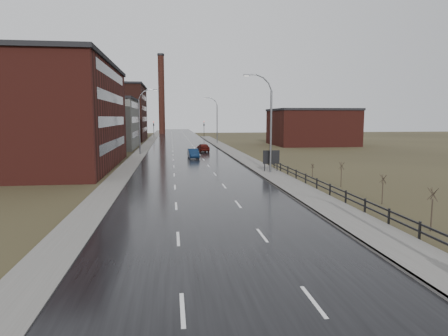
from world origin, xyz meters
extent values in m
cube|color=black|center=(0.00, 60.00, 0.03)|extent=(14.00, 300.00, 0.06)
cube|color=#595651|center=(8.60, 35.00, 0.09)|extent=(3.20, 180.00, 0.18)
cube|color=slate|center=(7.08, 35.00, 0.09)|extent=(0.16, 180.00, 0.18)
cube|color=#595651|center=(-8.20, 60.00, 0.06)|extent=(2.40, 260.00, 0.12)
cube|color=#471914|center=(-21.00, 45.00, 6.50)|extent=(22.00, 28.00, 13.00)
cube|color=black|center=(-21.00, 45.00, 13.25)|extent=(22.44, 28.56, 0.50)
cube|color=black|center=(-10.02, 45.00, 3.00)|extent=(0.06, 22.40, 1.20)
cube|color=black|center=(-10.02, 45.00, 6.00)|extent=(0.06, 22.40, 1.20)
cube|color=black|center=(-10.02, 45.00, 9.00)|extent=(0.06, 22.40, 1.20)
cube|color=black|center=(-10.02, 45.00, 12.00)|extent=(0.06, 22.40, 1.20)
cube|color=slate|center=(-18.00, 78.00, 5.00)|extent=(16.00, 20.00, 10.00)
cube|color=black|center=(-18.00, 78.00, 10.25)|extent=(16.32, 20.40, 0.50)
cube|color=black|center=(-10.02, 78.00, 3.00)|extent=(0.06, 16.00, 1.20)
cube|color=black|center=(-10.02, 78.00, 6.00)|extent=(0.06, 16.00, 1.20)
cube|color=black|center=(-10.02, 78.00, 9.00)|extent=(0.06, 16.00, 1.20)
cube|color=#331611|center=(-23.00, 108.00, 7.50)|extent=(26.00, 24.00, 15.00)
cube|color=black|center=(-23.00, 108.00, 15.25)|extent=(26.52, 24.48, 0.50)
cube|color=black|center=(-10.02, 108.00, 3.00)|extent=(0.06, 19.20, 1.20)
cube|color=black|center=(-10.02, 108.00, 6.00)|extent=(0.06, 19.20, 1.20)
cube|color=black|center=(-10.02, 108.00, 9.00)|extent=(0.06, 19.20, 1.20)
cube|color=black|center=(-10.02, 108.00, 12.00)|extent=(0.06, 19.20, 1.20)
cube|color=#471914|center=(30.30, 82.00, 4.00)|extent=(18.00, 16.00, 8.00)
cube|color=black|center=(30.30, 82.00, 8.25)|extent=(18.36, 16.32, 0.50)
cylinder|color=#331611|center=(-6.00, 150.00, 15.00)|extent=(2.40, 2.40, 30.00)
cylinder|color=black|center=(-6.00, 150.00, 30.30)|extent=(2.70, 2.70, 0.80)
cylinder|color=slate|center=(8.80, 36.00, 4.75)|extent=(0.24, 0.24, 9.50)
cylinder|color=slate|center=(8.63, 36.00, 9.90)|extent=(0.51, 0.14, 0.98)
cylinder|color=slate|center=(8.16, 36.00, 10.62)|extent=(0.81, 0.14, 0.81)
cylinder|color=slate|center=(7.44, 36.00, 11.09)|extent=(0.98, 0.14, 0.51)
cylinder|color=slate|center=(6.60, 36.00, 11.26)|extent=(1.01, 0.14, 0.14)
cube|color=slate|center=(5.91, 36.00, 11.21)|extent=(0.70, 0.28, 0.18)
cube|color=silver|center=(5.91, 36.00, 11.11)|extent=(0.50, 0.20, 0.04)
cylinder|color=slate|center=(-8.00, 62.00, 4.75)|extent=(0.24, 0.24, 9.50)
cylinder|color=slate|center=(-7.83, 62.00, 9.90)|extent=(0.51, 0.14, 0.98)
cylinder|color=slate|center=(-7.36, 62.00, 10.62)|extent=(0.81, 0.14, 0.81)
cylinder|color=slate|center=(-6.64, 62.00, 11.09)|extent=(0.98, 0.14, 0.51)
cylinder|color=slate|center=(-5.80, 62.00, 11.26)|extent=(1.01, 0.14, 0.14)
cube|color=slate|center=(-5.11, 62.00, 11.21)|extent=(0.70, 0.28, 0.18)
cube|color=silver|center=(-5.11, 62.00, 11.11)|extent=(0.50, 0.20, 0.04)
cylinder|color=slate|center=(8.80, 90.00, 4.75)|extent=(0.24, 0.24, 9.50)
cylinder|color=slate|center=(8.63, 90.00, 9.90)|extent=(0.51, 0.14, 0.98)
cylinder|color=slate|center=(8.16, 90.00, 10.62)|extent=(0.81, 0.14, 0.81)
cylinder|color=slate|center=(7.44, 90.00, 11.09)|extent=(0.98, 0.14, 0.51)
cylinder|color=slate|center=(6.60, 90.00, 11.26)|extent=(1.01, 0.14, 0.14)
cube|color=slate|center=(5.91, 90.00, 11.21)|extent=(0.70, 0.28, 0.18)
cube|color=silver|center=(5.91, 90.00, 11.11)|extent=(0.50, 0.20, 0.04)
cube|color=black|center=(10.30, 10.00, 0.55)|extent=(0.10, 0.10, 1.10)
cube|color=black|center=(10.30, 13.00, 0.55)|extent=(0.10, 0.10, 1.10)
cube|color=black|center=(10.30, 16.00, 0.55)|extent=(0.10, 0.10, 1.10)
cube|color=black|center=(10.30, 19.00, 0.55)|extent=(0.10, 0.10, 1.10)
cube|color=black|center=(10.30, 22.00, 0.55)|extent=(0.10, 0.10, 1.10)
cube|color=black|center=(10.30, 25.00, 0.55)|extent=(0.10, 0.10, 1.10)
cube|color=black|center=(10.30, 28.00, 0.55)|extent=(0.10, 0.10, 1.10)
cube|color=black|center=(10.30, 31.00, 0.55)|extent=(0.10, 0.10, 1.10)
cube|color=black|center=(10.30, 34.00, 0.55)|extent=(0.10, 0.10, 1.10)
cube|color=black|center=(10.30, 37.00, 0.55)|extent=(0.10, 0.10, 1.10)
cube|color=black|center=(10.30, 40.00, 0.55)|extent=(0.10, 0.10, 1.10)
cube|color=black|center=(10.30, 43.00, 0.55)|extent=(0.10, 0.10, 1.10)
cube|color=black|center=(10.30, 18.50, 0.95)|extent=(0.08, 53.00, 0.10)
cube|color=black|center=(10.30, 18.50, 0.55)|extent=(0.08, 53.00, 0.10)
cylinder|color=#382D23|center=(12.15, 11.71, 0.94)|extent=(0.08, 0.08, 1.88)
cylinder|color=#382D23|center=(12.20, 11.71, 2.16)|extent=(0.04, 0.63, 0.74)
cylinder|color=#382D23|center=(12.16, 11.76, 2.16)|extent=(0.60, 0.24, 0.75)
cylinder|color=#382D23|center=(12.11, 11.74, 2.16)|extent=(0.36, 0.53, 0.76)
cylinder|color=#382D23|center=(12.11, 11.68, 2.16)|extent=(0.36, 0.53, 0.76)
cylinder|color=#382D23|center=(12.16, 11.66, 2.16)|extent=(0.60, 0.24, 0.75)
cylinder|color=#382D23|center=(13.15, 18.89, 0.83)|extent=(0.08, 0.08, 1.66)
cylinder|color=#382D23|center=(13.20, 18.89, 1.91)|extent=(0.04, 0.56, 0.66)
cylinder|color=#382D23|center=(13.17, 18.93, 1.91)|extent=(0.53, 0.21, 0.67)
cylinder|color=#382D23|center=(13.11, 18.92, 1.91)|extent=(0.32, 0.48, 0.67)
cylinder|color=#382D23|center=(13.11, 18.86, 1.91)|extent=(0.32, 0.48, 0.67)
cylinder|color=#382D23|center=(13.17, 18.84, 1.91)|extent=(0.53, 0.21, 0.67)
cylinder|color=#382D23|center=(13.19, 26.38, 0.87)|extent=(0.08, 0.08, 1.74)
cylinder|color=#382D23|center=(13.24, 26.38, 2.00)|extent=(0.04, 0.59, 0.69)
cylinder|color=#382D23|center=(13.21, 26.42, 2.00)|extent=(0.56, 0.22, 0.70)
cylinder|color=#382D23|center=(13.15, 26.41, 2.00)|extent=(0.33, 0.50, 0.70)
cylinder|color=#382D23|center=(13.15, 26.35, 2.00)|extent=(0.33, 0.50, 0.70)
cylinder|color=#382D23|center=(13.21, 26.33, 2.00)|extent=(0.56, 0.22, 0.70)
cylinder|color=#382D23|center=(12.52, 32.21, 0.57)|extent=(0.08, 0.08, 1.13)
cylinder|color=#382D23|center=(12.57, 32.21, 1.30)|extent=(0.04, 0.39, 0.46)
cylinder|color=#382D23|center=(12.53, 32.26, 1.30)|extent=(0.37, 0.16, 0.46)
cylinder|color=#382D23|center=(12.48, 32.24, 1.30)|extent=(0.23, 0.33, 0.47)
cylinder|color=#382D23|center=(12.48, 32.19, 1.30)|extent=(0.23, 0.33, 0.47)
cylinder|color=#382D23|center=(12.53, 32.17, 1.30)|extent=(0.37, 0.16, 0.46)
cube|color=black|center=(8.34, 36.93, 0.90)|extent=(0.10, 0.10, 1.80)
cube|color=black|center=(9.86, 36.93, 0.90)|extent=(0.10, 0.10, 1.80)
cube|color=silver|center=(9.10, 36.88, 1.84)|extent=(1.89, 0.08, 1.49)
cube|color=black|center=(9.10, 36.83, 1.84)|extent=(1.99, 0.04, 1.59)
cylinder|color=black|center=(-8.00, 120.00, 2.60)|extent=(0.16, 0.16, 5.20)
imported|color=black|center=(-8.00, 120.00, 4.75)|extent=(0.58, 2.73, 1.10)
sphere|color=#FF190C|center=(-8.00, 119.85, 5.05)|extent=(0.18, 0.18, 0.18)
cylinder|color=black|center=(8.00, 120.00, 2.60)|extent=(0.16, 0.16, 5.20)
imported|color=black|center=(8.00, 120.00, 4.75)|extent=(0.58, 2.73, 1.10)
sphere|color=#FF190C|center=(8.00, 119.85, 5.05)|extent=(0.18, 0.18, 0.18)
imported|color=#0B1D3A|center=(0.88, 54.42, 0.74)|extent=(1.78, 4.57, 1.48)
imported|color=#4A100C|center=(3.37, 66.26, 0.80)|extent=(2.48, 4.89, 1.60)
camera|label=1|loc=(-2.59, -8.84, 6.52)|focal=32.00mm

